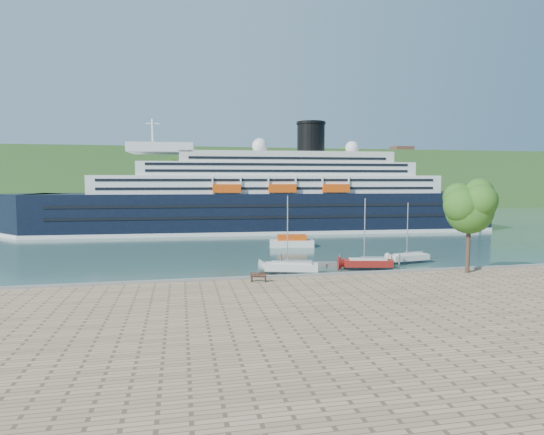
{
  "coord_description": "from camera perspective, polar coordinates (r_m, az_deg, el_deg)",
  "views": [
    {
      "loc": [
        -17.13,
        -48.64,
        11.79
      ],
      "look_at": [
        -1.25,
        30.0,
        5.17
      ],
      "focal_mm": 30.0,
      "sensor_mm": 36.0,
      "label": 1
    }
  ],
  "objects": [
    {
      "name": "ground",
      "position": [
        52.9,
        7.86,
        -8.21
      ],
      "size": [
        400.0,
        400.0,
        0.0
      ],
      "primitive_type": "plane",
      "color": "#2A4B45",
      "rests_on": "ground"
    },
    {
      "name": "promenade",
      "position": [
        27.72,
        30.19,
        -19.98
      ],
      "size": [
        220.0,
        60.0,
        1.0
      ],
      "primitive_type": "cube",
      "color": "tan",
      "rests_on": "ground"
    },
    {
      "name": "far_hillside",
      "position": [
        194.4,
        -6.38,
        4.75
      ],
      "size": [
        400.0,
        50.0,
        24.0
      ],
      "primitive_type": "cube",
      "color": "#2F5C25",
      "rests_on": "ground"
    },
    {
      "name": "quay_coping",
      "position": [
        52.47,
        7.95,
        -7.03
      ],
      "size": [
        220.0,
        0.5,
        0.3
      ],
      "primitive_type": "cube",
      "color": "slate",
      "rests_on": "promenade"
    },
    {
      "name": "cruise_ship",
      "position": [
        103.83,
        -1.52,
        5.16
      ],
      "size": [
        112.95,
        22.73,
        25.19
      ],
      "primitive_type": null,
      "rotation": [
        0.0,
        0.0,
        -0.06
      ],
      "color": "black",
      "rests_on": "ground"
    },
    {
      "name": "park_bench",
      "position": [
        48.74,
        -1.7,
        -7.39
      ],
      "size": [
        1.9,
        1.23,
        1.13
      ],
      "primitive_type": null,
      "rotation": [
        0.0,
        0.0,
        -0.32
      ],
      "color": "#4F2516",
      "rests_on": "promenade"
    },
    {
      "name": "promenade_tree",
      "position": [
        57.39,
        23.48,
        -0.54
      ],
      "size": [
        7.15,
        7.15,
        11.84
      ],
      "primitive_type": null,
      "color": "#255C18",
      "rests_on": "promenade"
    },
    {
      "name": "floating_pontoon",
      "position": [
        63.42,
        6.67,
        -5.84
      ],
      "size": [
        18.45,
        6.14,
        0.41
      ],
      "primitive_type": null,
      "rotation": [
        0.0,
        0.0,
        -0.22
      ],
      "color": "slate",
      "rests_on": "ground"
    },
    {
      "name": "sailboat_white_near",
      "position": [
        56.5,
        2.48,
        -2.49
      ],
      "size": [
        7.56,
        4.07,
        9.41
      ],
      "primitive_type": null,
      "rotation": [
        0.0,
        0.0,
        -0.3
      ],
      "color": "silver",
      "rests_on": "ground"
    },
    {
      "name": "sailboat_red",
      "position": [
        60.67,
        11.99,
        -2.28
      ],
      "size": [
        7.23,
        3.39,
        9.01
      ],
      "primitive_type": null,
      "rotation": [
        0.0,
        0.0,
        -0.22
      ],
      "color": "maroon",
      "rests_on": "ground"
    },
    {
      "name": "sailboat_white_far",
      "position": [
        67.21,
        16.92,
        -2.04
      ],
      "size": [
        6.56,
        2.61,
        8.24
      ],
      "primitive_type": null,
      "rotation": [
        0.0,
        0.0,
        0.13
      ],
      "color": "silver",
      "rests_on": "ground"
    },
    {
      "name": "tender_launch",
      "position": [
        80.41,
        2.49,
        -2.95
      ],
      "size": [
        8.03,
        3.68,
        2.14
      ],
      "primitive_type": null,
      "rotation": [
        0.0,
        0.0,
        -0.14
      ],
      "color": "#D8470C",
      "rests_on": "ground"
    }
  ]
}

